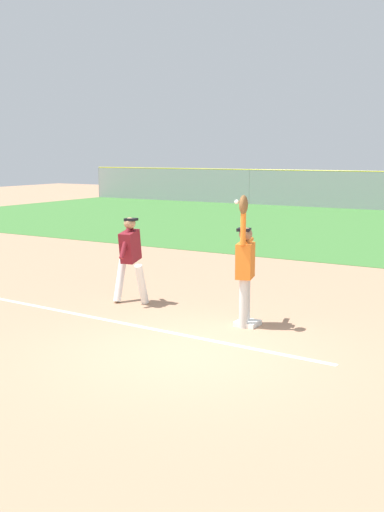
# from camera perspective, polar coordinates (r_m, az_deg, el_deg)

# --- Properties ---
(ground_plane) EXTENTS (76.37, 76.37, 0.00)m
(ground_plane) POSITION_cam_1_polar(r_m,az_deg,el_deg) (9.47, -0.18, -8.78)
(ground_plane) COLOR tan
(chalk_foul_line) EXTENTS (11.99, 0.73, 0.01)m
(chalk_foul_line) POSITION_cam_1_polar(r_m,az_deg,el_deg) (12.46, -13.63, -4.57)
(chalk_foul_line) COLOR white
(chalk_foul_line) RESTS_ON ground_plane
(first_base) EXTENTS (0.39, 0.39, 0.08)m
(first_base) POSITION_cam_1_polar(r_m,az_deg,el_deg) (10.90, 5.12, -6.15)
(first_base) COLOR white
(first_base) RESTS_ON ground_plane
(fielder) EXTENTS (0.37, 0.89, 2.28)m
(fielder) POSITION_cam_1_polar(r_m,az_deg,el_deg) (10.60, 4.88, -0.60)
(fielder) COLOR silver
(fielder) RESTS_ON ground_plane
(runner) EXTENTS (0.80, 0.84, 1.72)m
(runner) POSITION_cam_1_polar(r_m,az_deg,el_deg) (12.28, -5.68, 0.18)
(runner) COLOR white
(runner) RESTS_ON ground_plane
(baseball) EXTENTS (0.07, 0.07, 0.07)m
(baseball) POSITION_cam_1_polar(r_m,az_deg,el_deg) (10.26, 4.11, 4.97)
(baseball) COLOR white
(parked_car_silver) EXTENTS (4.49, 2.30, 1.25)m
(parked_car_silver) POSITION_cam_1_polar(r_m,az_deg,el_deg) (39.02, 8.77, 5.97)
(parked_car_silver) COLOR #B7B7BC
(parked_car_silver) RESTS_ON ground_plane
(parked_car_tan) EXTENTS (4.49, 2.30, 1.25)m
(parked_car_tan) POSITION_cam_1_polar(r_m,az_deg,el_deg) (37.31, 16.86, 5.52)
(parked_car_tan) COLOR tan
(parked_car_tan) RESTS_ON ground_plane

